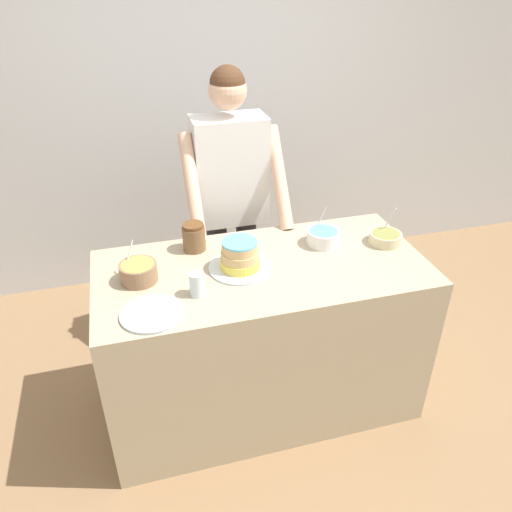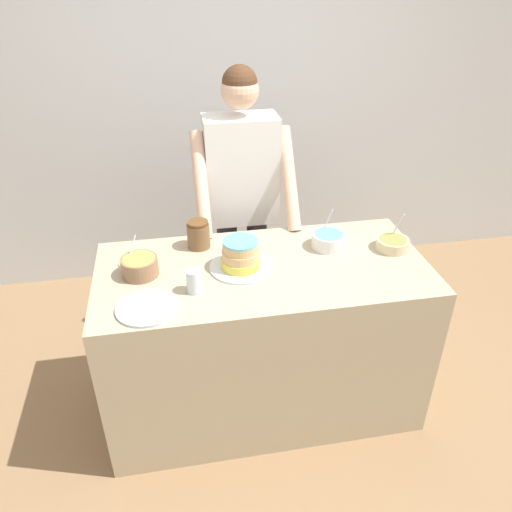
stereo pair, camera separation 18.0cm
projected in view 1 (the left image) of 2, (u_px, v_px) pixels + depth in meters
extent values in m
plane|color=#93704C|center=(282.00, 451.00, 2.57)|extent=(14.00, 14.00, 0.00)
cube|color=silver|center=(202.00, 105.00, 3.46)|extent=(10.00, 0.05, 2.60)
cube|color=tan|center=(262.00, 337.00, 2.66)|extent=(1.62, 0.76, 0.89)
cylinder|color=#2D2D38|center=(219.00, 278.00, 3.21)|extent=(0.12, 0.12, 0.82)
cylinder|color=#2D2D38|center=(247.00, 273.00, 3.25)|extent=(0.12, 0.12, 0.82)
cube|color=white|center=(230.00, 171.00, 2.86)|extent=(0.42, 0.23, 0.62)
cylinder|color=beige|center=(192.00, 187.00, 2.67)|extent=(0.07, 0.40, 0.52)
cylinder|color=beige|center=(279.00, 178.00, 2.78)|extent=(0.07, 0.40, 0.52)
sphere|color=beige|center=(227.00, 91.00, 2.63)|extent=(0.21, 0.21, 0.21)
sphere|color=#51331E|center=(227.00, 84.00, 2.61)|extent=(0.19, 0.19, 0.19)
cylinder|color=silver|center=(240.00, 267.00, 2.41)|extent=(0.31, 0.31, 0.01)
cylinder|color=#F2DB4C|center=(240.00, 263.00, 2.40)|extent=(0.19, 0.19, 0.04)
cylinder|color=#DBB275|center=(240.00, 255.00, 2.37)|extent=(0.18, 0.18, 0.04)
cylinder|color=#DBB275|center=(240.00, 247.00, 2.35)|extent=(0.17, 0.17, 0.04)
cylinder|color=#60B7E0|center=(240.00, 242.00, 2.34)|extent=(0.17, 0.17, 0.01)
cylinder|color=#936B4C|center=(139.00, 272.00, 2.30)|extent=(0.17, 0.17, 0.09)
cylinder|color=#F2DB4C|center=(137.00, 265.00, 2.28)|extent=(0.15, 0.15, 0.01)
cylinder|color=silver|center=(128.00, 260.00, 2.30)|extent=(0.08, 0.07, 0.17)
cylinder|color=white|center=(323.00, 237.00, 2.60)|extent=(0.17, 0.17, 0.08)
cylinder|color=#60B7E0|center=(323.00, 232.00, 2.58)|extent=(0.15, 0.15, 0.01)
cylinder|color=silver|center=(319.00, 222.00, 2.62)|extent=(0.07, 0.01, 0.17)
cylinder|color=beige|center=(385.00, 238.00, 2.61)|extent=(0.17, 0.17, 0.06)
cylinder|color=olive|center=(386.00, 234.00, 2.60)|extent=(0.14, 0.14, 0.01)
cylinder|color=silver|center=(388.00, 222.00, 2.63)|extent=(0.06, 0.04, 0.17)
cylinder|color=silver|center=(197.00, 284.00, 2.20)|extent=(0.07, 0.07, 0.11)
cylinder|color=silver|center=(152.00, 314.00, 2.10)|extent=(0.27, 0.27, 0.01)
cylinder|color=brown|center=(194.00, 238.00, 2.54)|extent=(0.12, 0.12, 0.13)
cylinder|color=brown|center=(193.00, 226.00, 2.50)|extent=(0.11, 0.11, 0.02)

